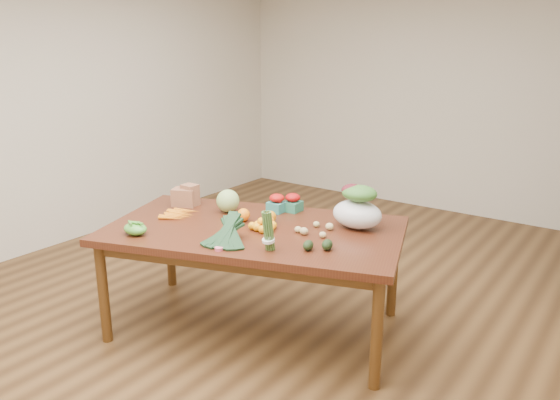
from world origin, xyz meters
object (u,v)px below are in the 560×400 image
Objects in this scene: kale_bunch at (225,232)px; salad_bag at (357,209)px; dining_table at (255,278)px; cabbage at (228,201)px; mandarin_cluster at (261,223)px; paper_bag at (184,195)px; asparagus_bundle at (268,231)px.

salad_bag is at bearing 37.36° from kale_bunch.
kale_bunch reaches higher than dining_table.
cabbage is 0.94× the size of mandarin_cluster.
paper_bag is 1.37× the size of cabbage.
salad_bag is (0.57, 0.40, 0.51)m from dining_table.
mandarin_cluster is 0.36m from kale_bunch.
asparagus_bundle is at bearing -32.30° from cabbage.
mandarin_cluster is 0.72× the size of asparagus_bundle.
paper_bag is 0.81m from mandarin_cluster.
dining_table is at bearing -23.61° from cabbage.
salad_bag is (0.94, 0.23, 0.05)m from cabbage.
mandarin_cluster is at bearing -141.26° from salad_bag.
cabbage is at bearing 137.76° from dining_table.
salad_bag is at bearing 52.22° from asparagus_bundle.
cabbage is at bearing -165.93° from salad_bag.
cabbage is 0.49× the size of salad_bag.
mandarin_cluster is 0.65m from salad_bag.
kale_bunch is (-0.01, -0.35, 0.04)m from mandarin_cluster.
cabbage is 0.67m from kale_bunch.
dining_table is 0.58m from kale_bunch.
dining_table is at bearing 121.00° from asparagus_bundle.
mandarin_cluster is (0.81, -0.09, -0.04)m from paper_bag.
dining_table is 0.61m from cabbage.
salad_bag is at bearing 16.35° from dining_table.
salad_bag is (0.24, 0.68, 0.01)m from asparagus_bundle.
cabbage reaches higher than kale_bunch.
mandarin_cluster is at bearing -6.64° from paper_bag.
dining_table is at bearing 80.21° from kale_bunch.
asparagus_bundle is (0.70, -0.44, 0.04)m from cabbage.
paper_bag is at bearing 154.54° from dining_table.
dining_table is 4.91× the size of kale_bunch.
paper_bag reaches higher than mandarin_cluster.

